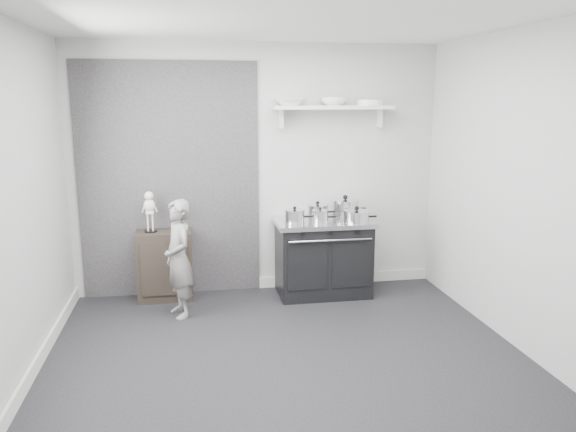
% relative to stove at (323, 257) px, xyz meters
% --- Properties ---
extents(ground, '(4.00, 4.00, 0.00)m').
position_rel_stove_xyz_m(ground, '(-0.66, -1.48, -0.42)').
color(ground, black).
rests_on(ground, ground).
extents(room_shell, '(4.02, 3.62, 2.71)m').
position_rel_stove_xyz_m(room_shell, '(-0.75, -1.33, 1.22)').
color(room_shell, '#BBBBB8').
rests_on(room_shell, ground).
extents(wall_shelf, '(1.30, 0.26, 0.24)m').
position_rel_stove_xyz_m(wall_shelf, '(0.14, 0.20, 1.59)').
color(wall_shelf, silver).
rests_on(wall_shelf, room_shell).
extents(stove, '(1.04, 0.65, 0.83)m').
position_rel_stove_xyz_m(stove, '(0.00, 0.00, 0.00)').
color(stove, black).
rests_on(stove, ground).
extents(side_cabinet, '(0.57, 0.33, 0.74)m').
position_rel_stove_xyz_m(side_cabinet, '(-1.70, 0.13, -0.05)').
color(side_cabinet, black).
rests_on(side_cabinet, ground).
extents(child, '(0.41, 0.50, 1.17)m').
position_rel_stove_xyz_m(child, '(-1.54, -0.38, 0.17)').
color(child, slate).
rests_on(child, ground).
extents(pot_front_left, '(0.30, 0.21, 0.18)m').
position_rel_stove_xyz_m(pot_front_left, '(-0.33, -0.09, 0.48)').
color(pot_front_left, silver).
rests_on(pot_front_left, stove).
extents(pot_back_left, '(0.32, 0.23, 0.19)m').
position_rel_stove_xyz_m(pot_back_left, '(-0.05, 0.09, 0.49)').
color(pot_back_left, silver).
rests_on(pot_back_left, stove).
extents(pot_back_right, '(0.39, 0.30, 0.25)m').
position_rel_stove_xyz_m(pot_back_right, '(0.27, 0.11, 0.51)').
color(pot_back_right, silver).
rests_on(pot_back_right, stove).
extents(pot_front_right, '(0.36, 0.27, 0.17)m').
position_rel_stove_xyz_m(pot_front_right, '(0.32, -0.16, 0.48)').
color(pot_front_right, silver).
rests_on(pot_front_right, stove).
extents(pot_front_center, '(0.25, 0.17, 0.17)m').
position_rel_stove_xyz_m(pot_front_center, '(-0.07, -0.13, 0.48)').
color(pot_front_center, silver).
rests_on(pot_front_center, stove).
extents(skeleton_full, '(0.14, 0.09, 0.50)m').
position_rel_stove_xyz_m(skeleton_full, '(-1.83, 0.13, 0.57)').
color(skeleton_full, beige).
rests_on(skeleton_full, side_cabinet).
extents(skeleton_torso, '(0.10, 0.07, 0.37)m').
position_rel_stove_xyz_m(skeleton_torso, '(-1.55, 0.13, 0.51)').
color(skeleton_torso, beige).
rests_on(skeleton_torso, side_cabinet).
extents(bowl_large, '(0.32, 0.32, 0.08)m').
position_rel_stove_xyz_m(bowl_large, '(-0.34, 0.19, 1.66)').
color(bowl_large, white).
rests_on(bowl_large, wall_shelf).
extents(bowl_small, '(0.27, 0.27, 0.08)m').
position_rel_stove_xyz_m(bowl_small, '(0.14, 0.19, 1.66)').
color(bowl_small, white).
rests_on(bowl_small, wall_shelf).
extents(plate_stack, '(0.29, 0.29, 0.06)m').
position_rel_stove_xyz_m(plate_stack, '(0.55, 0.19, 1.65)').
color(plate_stack, white).
rests_on(plate_stack, wall_shelf).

